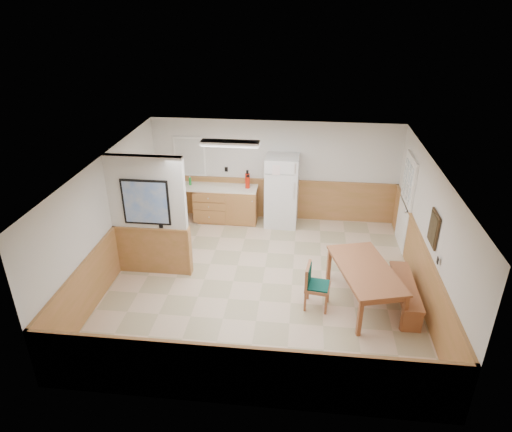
# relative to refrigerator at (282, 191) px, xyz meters

# --- Properties ---
(ground) EXTENTS (6.00, 6.00, 0.00)m
(ground) POSITION_rel_refrigerator_xyz_m (-0.21, -2.63, -0.88)
(ground) COLOR beige
(ground) RESTS_ON ground
(ceiling) EXTENTS (6.00, 6.00, 0.02)m
(ceiling) POSITION_rel_refrigerator_xyz_m (-0.21, -2.63, 1.62)
(ceiling) COLOR white
(ceiling) RESTS_ON back_wall
(back_wall) EXTENTS (6.00, 0.02, 2.50)m
(back_wall) POSITION_rel_refrigerator_xyz_m (-0.21, 0.37, 0.37)
(back_wall) COLOR silver
(back_wall) RESTS_ON ground
(right_wall) EXTENTS (0.02, 6.00, 2.50)m
(right_wall) POSITION_rel_refrigerator_xyz_m (2.79, -2.63, 0.37)
(right_wall) COLOR silver
(right_wall) RESTS_ON ground
(left_wall) EXTENTS (0.02, 6.00, 2.50)m
(left_wall) POSITION_rel_refrigerator_xyz_m (-3.21, -2.63, 0.37)
(left_wall) COLOR silver
(left_wall) RESTS_ON ground
(wainscot_back) EXTENTS (6.00, 0.04, 1.00)m
(wainscot_back) POSITION_rel_refrigerator_xyz_m (-0.21, 0.35, -0.38)
(wainscot_back) COLOR #B27347
(wainscot_back) RESTS_ON ground
(wainscot_right) EXTENTS (0.04, 6.00, 1.00)m
(wainscot_right) POSITION_rel_refrigerator_xyz_m (2.77, -2.63, -0.38)
(wainscot_right) COLOR #B27347
(wainscot_right) RESTS_ON ground
(wainscot_left) EXTENTS (0.04, 6.00, 1.00)m
(wainscot_left) POSITION_rel_refrigerator_xyz_m (-3.19, -2.63, -0.38)
(wainscot_left) COLOR #B27347
(wainscot_left) RESTS_ON ground
(partition_wall) EXTENTS (1.50, 0.20, 2.50)m
(partition_wall) POSITION_rel_refrigerator_xyz_m (-2.46, -2.43, 0.35)
(partition_wall) COLOR silver
(partition_wall) RESTS_ON ground
(kitchen_counter) EXTENTS (2.20, 0.61, 1.00)m
(kitchen_counter) POSITION_rel_refrigerator_xyz_m (-1.41, 0.05, -0.42)
(kitchen_counter) COLOR #AD653D
(kitchen_counter) RESTS_ON ground
(exterior_door) EXTENTS (0.07, 1.02, 2.15)m
(exterior_door) POSITION_rel_refrigerator_xyz_m (2.76, -0.73, 0.17)
(exterior_door) COLOR white
(exterior_door) RESTS_ON ground
(kitchen_window) EXTENTS (0.80, 0.04, 1.00)m
(kitchen_window) POSITION_rel_refrigerator_xyz_m (-2.31, 0.35, 0.67)
(kitchen_window) COLOR white
(kitchen_window) RESTS_ON back_wall
(wall_painting) EXTENTS (0.04, 0.50, 0.60)m
(wall_painting) POSITION_rel_refrigerator_xyz_m (2.76, -2.93, 0.67)
(wall_painting) COLOR #372716
(wall_painting) RESTS_ON right_wall
(fluorescent_fixture) EXTENTS (1.20, 0.30, 0.09)m
(fluorescent_fixture) POSITION_rel_refrigerator_xyz_m (-1.01, -1.33, 1.57)
(fluorescent_fixture) COLOR white
(fluorescent_fixture) RESTS_ON ceiling
(refrigerator) EXTENTS (0.80, 0.73, 1.76)m
(refrigerator) POSITION_rel_refrigerator_xyz_m (0.00, 0.00, 0.00)
(refrigerator) COLOR white
(refrigerator) RESTS_ON ground
(dining_table) EXTENTS (1.35, 1.98, 0.75)m
(dining_table) POSITION_rel_refrigerator_xyz_m (1.69, -3.05, -0.22)
(dining_table) COLOR #A5613C
(dining_table) RESTS_ON ground
(dining_bench) EXTENTS (0.35, 1.59, 0.45)m
(dining_bench) POSITION_rel_refrigerator_xyz_m (2.44, -3.04, -0.53)
(dining_bench) COLOR #A5613C
(dining_bench) RESTS_ON ground
(dining_chair) EXTENTS (0.65, 0.49, 0.85)m
(dining_chair) POSITION_rel_refrigerator_xyz_m (0.76, -3.24, -0.38)
(dining_chair) COLOR #A5613C
(dining_chair) RESTS_ON ground
(fire_extinguisher) EXTENTS (0.14, 0.14, 0.45)m
(fire_extinguisher) POSITION_rel_refrigerator_xyz_m (-0.84, 0.06, 0.22)
(fire_extinguisher) COLOR red
(fire_extinguisher) RESTS_ON kitchen_counter
(soap_bottle) EXTENTS (0.08, 0.08, 0.19)m
(soap_bottle) POSITION_rel_refrigerator_xyz_m (-2.27, 0.10, 0.12)
(soap_bottle) COLOR #1A922E
(soap_bottle) RESTS_ON kitchen_counter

